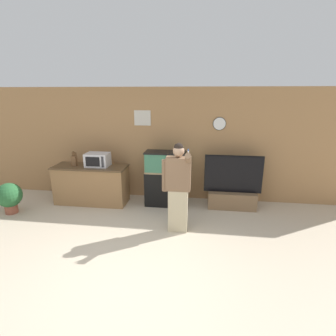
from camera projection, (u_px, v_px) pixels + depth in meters
The scene contains 9 objects.
ground_plane at pixel (125, 276), 3.65m from camera, with size 18.00×18.00×0.00m, color beige.
wall_back_paneled at pixel (159, 144), 6.16m from camera, with size 10.00×0.08×2.60m.
counter_island at pixel (91, 184), 6.02m from camera, with size 1.66×0.63×0.88m.
microwave at pixel (98, 160), 5.85m from camera, with size 0.51×0.37×0.30m.
knife_block at pixel (74, 160), 5.92m from camera, with size 0.10×0.10×0.32m.
aquarium_on_stand at pixel (166, 179), 5.86m from camera, with size 0.90×0.43×1.24m.
tv_on_stand at pixel (232, 193), 5.77m from camera, with size 1.25×0.40×1.19m.
person_standing at pixel (178, 187), 4.66m from camera, with size 0.52×0.39×1.65m.
potted_plant at pixel (9, 196), 5.49m from camera, with size 0.51×0.51×0.66m.
Camera 1 is at (1.01, -2.98, 2.47)m, focal length 28.00 mm.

